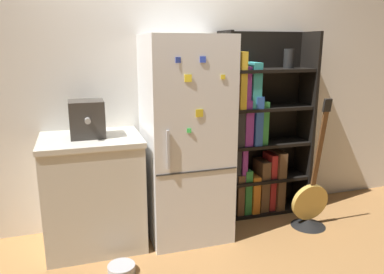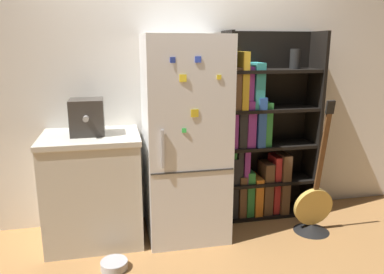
{
  "view_description": "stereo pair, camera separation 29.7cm",
  "coord_description": "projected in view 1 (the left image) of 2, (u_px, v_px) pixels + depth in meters",
  "views": [
    {
      "loc": [
        -0.87,
        -2.87,
        1.64
      ],
      "look_at": [
        0.07,
        0.15,
        0.86
      ],
      "focal_mm": 35.0,
      "sensor_mm": 36.0,
      "label": 1
    },
    {
      "loc": [
        -0.59,
        -2.95,
        1.64
      ],
      "look_at": [
        0.07,
        0.15,
        0.86
      ],
      "focal_mm": 35.0,
      "sensor_mm": 36.0,
      "label": 2
    }
  ],
  "objects": [
    {
      "name": "ground_plane",
      "position": [
        189.0,
        236.0,
        3.31
      ],
      "size": [
        16.0,
        16.0,
        0.0
      ],
      "primitive_type": "plane",
      "color": "#A87542"
    },
    {
      "name": "wall_back",
      "position": [
        174.0,
        83.0,
        3.44
      ],
      "size": [
        8.0,
        0.05,
        2.6
      ],
      "color": "white",
      "rests_on": "ground_plane"
    },
    {
      "name": "refrigerator",
      "position": [
        185.0,
        139.0,
        3.21
      ],
      "size": [
        0.68,
        0.7,
        1.73
      ],
      "color": "silver",
      "rests_on": "ground_plane"
    },
    {
      "name": "bookshelf",
      "position": [
        254.0,
        138.0,
        3.64
      ],
      "size": [
        0.91,
        0.32,
        1.77
      ],
      "color": "black",
      "rests_on": "ground_plane"
    },
    {
      "name": "kitchen_counter",
      "position": [
        94.0,
        191.0,
        3.1
      ],
      "size": [
        0.79,
        0.65,
        0.93
      ],
      "color": "beige",
      "rests_on": "ground_plane"
    },
    {
      "name": "espresso_machine",
      "position": [
        87.0,
        119.0,
        2.96
      ],
      "size": [
        0.27,
        0.31,
        0.29
      ],
      "color": "#38332D",
      "rests_on": "kitchen_counter"
    },
    {
      "name": "guitar",
      "position": [
        310.0,
        209.0,
        3.45
      ],
      "size": [
        0.35,
        0.32,
        1.21
      ],
      "color": "black",
      "rests_on": "ground_plane"
    },
    {
      "name": "pet_bowl",
      "position": [
        121.0,
        268.0,
        2.77
      ],
      "size": [
        0.21,
        0.21,
        0.07
      ],
      "color": "#B7B7BC",
      "rests_on": "ground_plane"
    }
  ]
}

